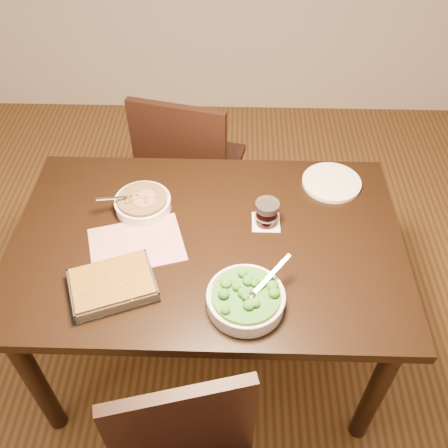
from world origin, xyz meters
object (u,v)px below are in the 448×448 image
Objects in this scene: chair_far at (188,165)px; broccoli_bowl at (246,299)px; baking_dish at (113,285)px; stew_bowl at (143,203)px; table at (208,256)px; dinner_plate at (332,182)px; wine_tumbler at (267,212)px.

broccoli_bowl is at bearing 118.74° from chair_far.
baking_dish is 0.97m from chair_far.
stew_bowl is 0.38m from baking_dish.
stew_bowl is 0.24× the size of chair_far.
dinner_plate is (0.48, 0.31, 0.10)m from table.
baking_dish is 1.38× the size of dinner_plate.
broccoli_bowl is 0.78× the size of baking_dish.
stew_bowl is (-0.25, 0.15, 0.12)m from table.
wine_tumbler reaches higher than stew_bowl.
table is 14.57× the size of wine_tumbler.
table is at bearing 17.20° from baking_dish.
chair_far is (-0.61, 0.38, -0.24)m from dinner_plate.
chair_far reaches higher than wine_tumbler.
baking_dish is at bearing -96.64° from stew_bowl.
broccoli_bowl is 0.38m from wine_tumbler.
dinner_plate is (0.77, 0.54, -0.02)m from baking_dish.
wine_tumbler is at bearing 78.30° from broccoli_bowl.
wine_tumbler is at bearing 22.11° from table.
table is 1.51× the size of chair_far.
table is 0.71m from chair_far.
wine_tumbler is at bearing -140.38° from dinner_plate.
dinner_plate is at bearing 39.62° from wine_tumbler.
stew_bowl is 0.98× the size of dinner_plate.
baking_dish is at bearing 173.56° from broccoli_bowl.
baking_dish is at bearing 93.17° from chair_far.
wine_tumbler is (0.51, 0.32, 0.03)m from baking_dish.
broccoli_bowl is at bearing -64.14° from table.
wine_tumbler is 0.10× the size of chair_far.
table is 0.32m from stew_bowl.
table is 0.58m from dinner_plate.
chair_far is at bearing 77.67° from stew_bowl.
dinner_plate is at bearing 13.82° from baking_dish.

